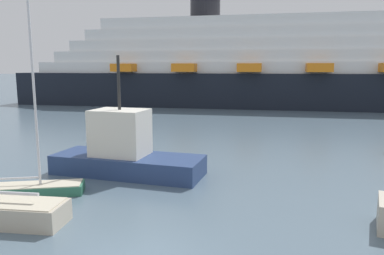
% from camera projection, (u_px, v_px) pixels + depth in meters
% --- Properties ---
extents(sailboat_0, '(4.55, 2.38, 8.31)m').
position_uv_depth(sailboat_0, '(33.00, 186.00, 16.29)').
color(sailboat_0, '#2D6B51').
rests_on(sailboat_0, ground_plane).
extents(fishing_boat_1, '(8.28, 3.99, 6.20)m').
position_uv_depth(fishing_boat_1, '(125.00, 152.00, 19.33)').
color(fishing_boat_1, navy).
rests_on(fishing_boat_1, ground_plane).
extents(cruise_ship, '(87.67, 18.95, 16.96)m').
position_uv_depth(cruise_ship, '(312.00, 68.00, 52.27)').
color(cruise_ship, black).
rests_on(cruise_ship, ground_plane).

